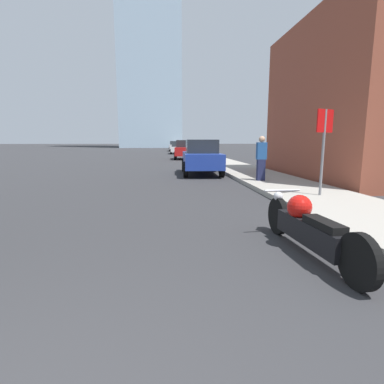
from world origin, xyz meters
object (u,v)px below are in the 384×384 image
parked_car_white (178,148)px  parked_car_silver (175,146)px  parked_car_red (184,150)px  stop_sign (324,137)px  pedestrian (261,158)px  parked_car_blue (201,157)px  motorcycle (307,227)px

parked_car_white → parked_car_silver: bearing=91.4°
parked_car_red → stop_sign: (2.34, -19.65, 0.84)m
parked_car_silver → pedestrian: pedestrian is taller
parked_car_red → pedestrian: size_ratio=2.45×
parked_car_blue → parked_car_silver: size_ratio=0.93×
parked_car_white → pedestrian: size_ratio=2.68×
stop_sign → parked_car_white: bearing=94.2°
parked_car_white → motorcycle: bearing=-88.4°
parked_car_red → parked_car_blue: bearing=-86.6°
parked_car_red → parked_car_silver: (0.01, 23.09, -0.04)m
motorcycle → parked_car_silver: (-0.09, 46.51, 0.43)m
parked_car_silver → stop_sign: 42.82m
parked_car_silver → pedestrian: (1.70, -39.55, 0.16)m
parked_car_white → stop_sign: 31.87m
stop_sign → pedestrian: bearing=101.0°
parked_car_blue → pedestrian: size_ratio=2.60×
parked_car_red → parked_car_silver: bearing=93.6°
parked_car_white → pedestrian: pedestrian is taller
motorcycle → parked_car_red: parked_car_red is taller
parked_car_silver → stop_sign: (2.32, -42.74, 0.88)m
parked_car_blue → stop_sign: 7.39m
stop_sign → parked_car_blue: bearing=109.1°
stop_sign → pedestrian: 3.33m
parked_car_red → pedestrian: bearing=-80.4°
parked_car_blue → parked_car_white: parked_car_blue is taller
parked_car_red → parked_car_white: (0.00, 12.12, -0.09)m
parked_car_red → parked_car_silver: 23.09m
parked_car_red → parked_car_white: 12.12m
parked_car_blue → parked_car_silver: 35.81m
parked_car_red → parked_car_silver: parked_car_red is taller
parked_car_silver → stop_sign: stop_sign is taller
parked_car_blue → parked_car_white: size_ratio=0.97×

